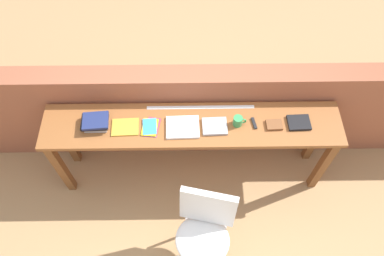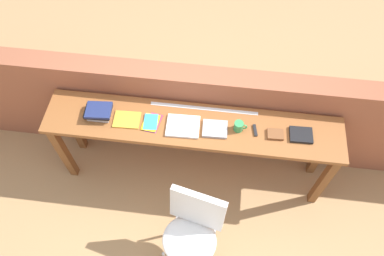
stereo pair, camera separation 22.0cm
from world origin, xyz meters
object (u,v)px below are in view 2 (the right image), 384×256
at_px(chair_white_moulded, 192,230).
at_px(book_repair_rightmost, 301,135).
at_px(book_open_centre, 183,126).
at_px(magazine_cycling, 127,120).
at_px(leather_journal_brown, 275,134).
at_px(mug, 239,126).
at_px(book_stack_leftmost, 99,112).
at_px(pamphlet_pile_colourful, 152,123).
at_px(multitool_folded, 255,130).

xyz_separation_m(chair_white_moulded, book_repair_rightmost, (0.79, 0.76, 0.37)).
bearing_deg(book_repair_rightmost, book_open_centre, -179.88).
distance_m(chair_white_moulded, magazine_cycling, 1.04).
bearing_deg(book_repair_rightmost, leather_journal_brown, -176.54).
xyz_separation_m(leather_journal_brown, book_repair_rightmost, (0.21, 0.02, 0.00)).
xyz_separation_m(chair_white_moulded, book_open_centre, (-0.17, 0.73, 0.36)).
relative_size(chair_white_moulded, leather_journal_brown, 6.86).
relative_size(book_open_centre, mug, 2.45).
height_order(chair_white_moulded, leather_journal_brown, leather_journal_brown).
relative_size(book_stack_leftmost, book_open_centre, 0.87).
distance_m(magazine_cycling, leather_journal_brown, 1.23).
height_order(chair_white_moulded, magazine_cycling, same).
xyz_separation_m(book_open_centre, leather_journal_brown, (0.75, 0.01, 0.00)).
xyz_separation_m(book_stack_leftmost, leather_journal_brown, (1.47, -0.02, -0.03)).
distance_m(pamphlet_pile_colourful, leather_journal_brown, 1.02).
bearing_deg(mug, leather_journal_brown, -3.64).
bearing_deg(leather_journal_brown, magazine_cycling, 177.83).
xyz_separation_m(book_stack_leftmost, mug, (1.17, -0.00, -0.00)).
bearing_deg(book_stack_leftmost, book_open_centre, -2.88).
height_order(chair_white_moulded, book_open_centre, book_open_centre).
distance_m(magazine_cycling, multitool_folded, 1.06).
bearing_deg(book_stack_leftmost, book_repair_rightmost, -0.13).
height_order(chair_white_moulded, pamphlet_pile_colourful, pamphlet_pile_colourful).
xyz_separation_m(mug, book_repair_rightmost, (0.51, -0.00, -0.03)).
bearing_deg(book_stack_leftmost, leather_journal_brown, -0.89).
relative_size(book_open_centre, multitool_folded, 2.45).
distance_m(chair_white_moulded, mug, 0.91).
xyz_separation_m(magazine_cycling, book_open_centre, (0.47, -0.01, 0.00)).
relative_size(chair_white_moulded, book_stack_leftmost, 3.82).
distance_m(chair_white_moulded, book_repair_rightmost, 1.16).
height_order(book_stack_leftmost, book_open_centre, book_stack_leftmost).
height_order(chair_white_moulded, book_stack_leftmost, book_stack_leftmost).
height_order(book_stack_leftmost, magazine_cycling, book_stack_leftmost).
distance_m(book_stack_leftmost, mug, 1.17).
height_order(pamphlet_pile_colourful, multitool_folded, multitool_folded).
bearing_deg(pamphlet_pile_colourful, book_repair_rightmost, 1.22).
bearing_deg(book_open_centre, pamphlet_pile_colourful, 177.10).
distance_m(chair_white_moulded, book_open_centre, 0.83).
relative_size(leather_journal_brown, book_repair_rightmost, 0.71).
height_order(multitool_folded, book_repair_rightmost, book_repair_rightmost).
xyz_separation_m(chair_white_moulded, multitool_folded, (0.42, 0.77, 0.36)).
relative_size(book_stack_leftmost, book_repair_rightmost, 1.27).
xyz_separation_m(book_open_centre, multitool_folded, (0.59, 0.03, -0.00)).
bearing_deg(magazine_cycling, mug, -0.69).
xyz_separation_m(pamphlet_pile_colourful, book_repair_rightmost, (1.22, 0.03, 0.00)).
bearing_deg(book_open_centre, multitool_folded, 1.60).
bearing_deg(book_stack_leftmost, chair_white_moulded, -41.19).
height_order(pamphlet_pile_colourful, mug, mug).
xyz_separation_m(mug, multitool_folded, (0.14, 0.00, -0.04)).
xyz_separation_m(book_stack_leftmost, book_repair_rightmost, (1.67, -0.00, -0.03)).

